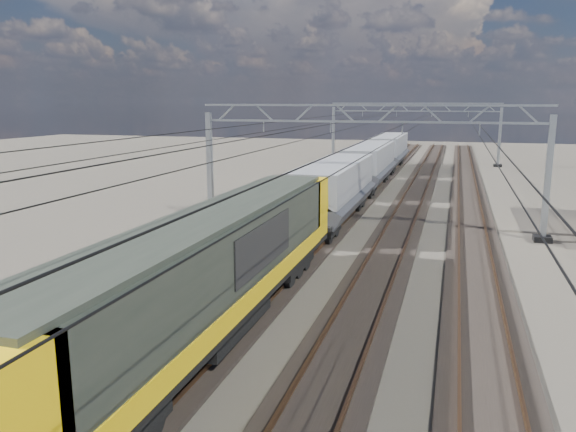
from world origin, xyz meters
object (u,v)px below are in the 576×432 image
(hopper_wagon_lead, at_px, (334,187))
(catenary_gantry_mid, at_px, (365,162))
(hopper_wagon_third, at_px, (389,149))
(catenary_gantry_far, at_px, (413,131))
(hopper_wagon_mid, at_px, (369,163))
(locomotive, at_px, (212,268))

(hopper_wagon_lead, bearing_deg, catenary_gantry_mid, -32.17)
(catenary_gantry_mid, xyz_separation_m, hopper_wagon_third, (-2.00, 29.66, -1.67))
(catenary_gantry_far, height_order, hopper_wagon_lead, catenary_gantry_far)
(hopper_wagon_third, bearing_deg, hopper_wagon_lead, -90.00)
(catenary_gantry_mid, xyz_separation_m, hopper_wagon_mid, (-2.00, 15.46, -1.67))
(hopper_wagon_lead, bearing_deg, locomotive, -90.00)
(hopper_wagon_mid, xyz_separation_m, hopper_wagon_third, (0.00, 14.20, 0.00))
(catenary_gantry_far, relative_size, locomotive, 0.94)
(catenary_gantry_far, distance_m, locomotive, 52.50)
(catenary_gantry_far, distance_m, hopper_wagon_lead, 34.84)
(locomotive, distance_m, hopper_wagon_third, 46.10)
(catenary_gantry_mid, xyz_separation_m, catenary_gantry_far, (0.00, 36.00, 0.00))
(locomotive, bearing_deg, catenary_gantry_mid, 83.06)
(catenary_gantry_far, xyz_separation_m, hopper_wagon_third, (-2.00, -6.34, -1.67))
(locomotive, bearing_deg, hopper_wagon_third, 90.00)
(catenary_gantry_mid, distance_m, hopper_wagon_third, 29.77)
(catenary_gantry_far, relative_size, hopper_wagon_mid, 1.53)
(catenary_gantry_far, distance_m, hopper_wagon_mid, 20.71)
(locomotive, xyz_separation_m, hopper_wagon_mid, (-0.00, 31.90, -0.09))
(locomotive, relative_size, hopper_wagon_lead, 1.62)
(catenary_gantry_mid, relative_size, hopper_wagon_lead, 1.53)
(hopper_wagon_lead, bearing_deg, hopper_wagon_mid, 90.00)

